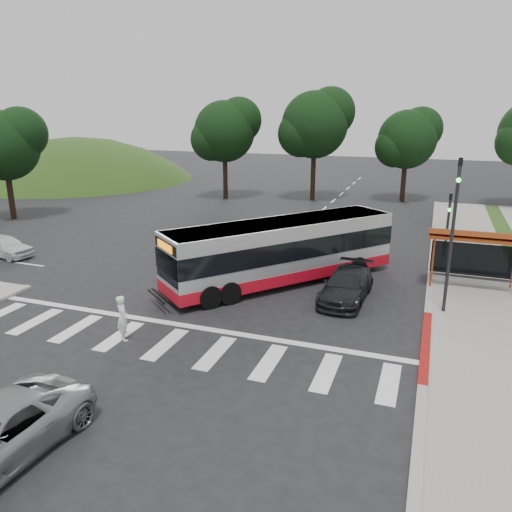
% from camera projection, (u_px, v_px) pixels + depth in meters
% --- Properties ---
extents(ground, '(140.00, 140.00, 0.00)m').
position_uv_depth(ground, '(220.00, 297.00, 22.82)').
color(ground, black).
rests_on(ground, ground).
extents(sidewalk_east, '(4.00, 40.00, 0.12)m').
position_uv_depth(sidewalk_east, '(471.00, 270.00, 26.45)').
color(sidewalk_east, gray).
rests_on(sidewalk_east, ground).
extents(curb_east, '(0.30, 40.00, 0.15)m').
position_uv_depth(curb_east, '(431.00, 266.00, 27.09)').
color(curb_east, '#9E9991').
rests_on(curb_east, ground).
extents(curb_east_red, '(0.32, 6.00, 0.15)m').
position_uv_depth(curb_east_red, '(426.00, 345.00, 18.08)').
color(curb_east_red, maroon).
rests_on(curb_east_red, ground).
extents(hillside_nw, '(44.00, 44.00, 10.00)m').
position_uv_depth(hillside_nw, '(78.00, 179.00, 60.25)').
color(hillside_nw, '#274716').
rests_on(hillside_nw, ground).
extents(crosswalk_ladder, '(18.00, 2.60, 0.01)m').
position_uv_depth(crosswalk_ladder, '(166.00, 344.00, 18.32)').
color(crosswalk_ladder, silver).
rests_on(crosswalk_ladder, ground).
extents(bus_shelter, '(4.20, 1.60, 2.86)m').
position_uv_depth(bus_shelter, '(476.00, 241.00, 23.24)').
color(bus_shelter, '#9A4019').
rests_on(bus_shelter, sidewalk_east).
extents(traffic_signal_ne_tall, '(0.18, 0.37, 6.50)m').
position_uv_depth(traffic_signal_ne_tall, '(453.00, 224.00, 19.94)').
color(traffic_signal_ne_tall, black).
rests_on(traffic_signal_ne_tall, ground).
extents(traffic_signal_ne_short, '(0.18, 0.37, 4.00)m').
position_uv_depth(traffic_signal_ne_short, '(448.00, 222.00, 26.65)').
color(traffic_signal_ne_short, black).
rests_on(traffic_signal_ne_short, ground).
extents(tree_north_a, '(6.60, 6.15, 10.17)m').
position_uv_depth(tree_north_a, '(316.00, 124.00, 44.95)').
color(tree_north_a, black).
rests_on(tree_north_a, ground).
extents(tree_north_b, '(5.72, 5.33, 8.43)m').
position_uv_depth(tree_north_b, '(408.00, 138.00, 44.52)').
color(tree_north_b, black).
rests_on(tree_north_b, ground).
extents(tree_north_c, '(6.16, 5.74, 9.30)m').
position_uv_depth(tree_north_c, '(226.00, 130.00, 45.93)').
color(tree_north_c, black).
rests_on(tree_north_c, ground).
extents(tree_west_a, '(5.72, 5.33, 8.43)m').
position_uv_depth(tree_west_a, '(5.00, 144.00, 37.39)').
color(tree_west_a, black).
rests_on(tree_west_a, ground).
extents(transit_bus, '(9.56, 10.89, 3.09)m').
position_uv_depth(transit_bus, '(282.00, 252.00, 24.38)').
color(transit_bus, '#ADAFB1').
rests_on(transit_bus, ground).
extents(pedestrian, '(0.76, 0.74, 1.75)m').
position_uv_depth(pedestrian, '(123.00, 318.00, 18.45)').
color(pedestrian, white).
rests_on(pedestrian, ground).
extents(dark_sedan, '(2.07, 4.68, 1.34)m').
position_uv_depth(dark_sedan, '(346.00, 285.00, 22.44)').
color(dark_sedan, black).
rests_on(dark_sedan, ground).
extents(west_car_white, '(3.85, 1.99, 1.25)m').
position_uv_depth(west_car_white, '(5.00, 246.00, 28.94)').
color(west_car_white, silver).
rests_on(west_car_white, ground).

